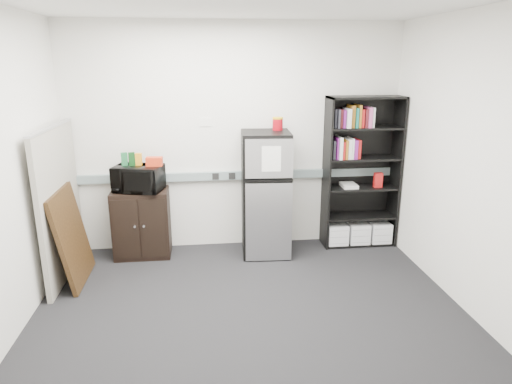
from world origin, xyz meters
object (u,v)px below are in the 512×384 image
bookshelf (361,174)px  microwave (138,178)px  cubicle_partition (60,203)px  refrigerator (266,194)px  cabinet (142,223)px

bookshelf → microwave: bookshelf is taller
bookshelf → cubicle_partition: bookshelf is taller
refrigerator → microwave: bearing=-179.4°
microwave → refrigerator: (1.46, -0.06, -0.22)m
cubicle_partition → cabinet: size_ratio=2.01×
bookshelf → microwave: (-2.66, -0.08, 0.04)m
cabinet → microwave: 0.55m
cubicle_partition → cabinet: cubicle_partition is taller
bookshelf → microwave: 2.67m
cabinet → cubicle_partition: bearing=-151.2°
cabinet → microwave: size_ratio=1.52×
bookshelf → microwave: bearing=-178.3°
bookshelf → cubicle_partition: bearing=-171.9°
cubicle_partition → refrigerator: (2.23, 0.34, -0.08)m
bookshelf → refrigerator: 1.22m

